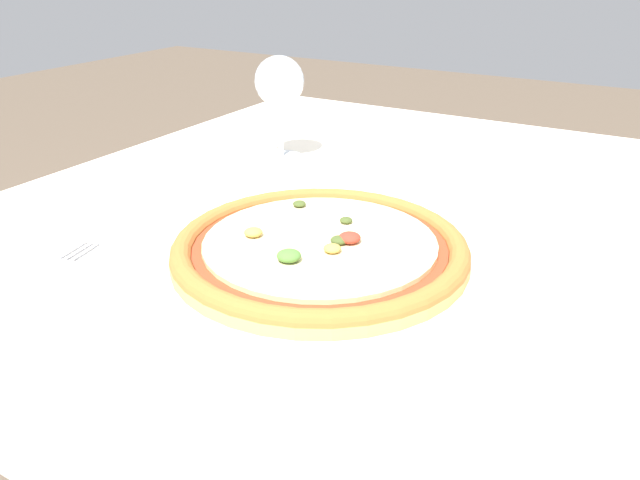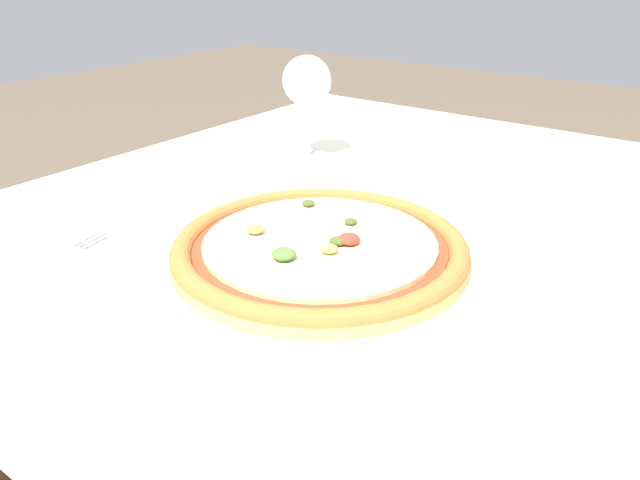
{
  "view_description": "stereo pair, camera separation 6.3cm",
  "coord_description": "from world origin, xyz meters",
  "px_view_note": "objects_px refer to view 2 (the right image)",
  "views": [
    {
      "loc": [
        0.21,
        -0.66,
        1.03
      ],
      "look_at": [
        -0.08,
        -0.17,
        0.77
      ],
      "focal_mm": 35.0,
      "sensor_mm": 36.0,
      "label": 1
    },
    {
      "loc": [
        0.26,
        -0.63,
        1.03
      ],
      "look_at": [
        -0.08,
        -0.17,
        0.77
      ],
      "focal_mm": 35.0,
      "sensor_mm": 36.0,
      "label": 2
    }
  ],
  "objects_px": {
    "dining_table": "(454,299)",
    "wine_glass_far_left": "(307,84)",
    "pizza_plate": "(320,251)",
    "fork": "(55,263)"
  },
  "relations": [
    {
      "from": "pizza_plate",
      "to": "wine_glass_far_left",
      "type": "distance_m",
      "value": 0.38
    },
    {
      "from": "dining_table",
      "to": "pizza_plate",
      "type": "relative_size",
      "value": 3.36
    },
    {
      "from": "dining_table",
      "to": "wine_glass_far_left",
      "type": "distance_m",
      "value": 0.39
    },
    {
      "from": "dining_table",
      "to": "fork",
      "type": "height_order",
      "value": "fork"
    },
    {
      "from": "fork",
      "to": "pizza_plate",
      "type": "bearing_deg",
      "value": 35.75
    },
    {
      "from": "pizza_plate",
      "to": "dining_table",
      "type": "bearing_deg",
      "value": 65.23
    },
    {
      "from": "dining_table",
      "to": "pizza_plate",
      "type": "height_order",
      "value": "pizza_plate"
    },
    {
      "from": "pizza_plate",
      "to": "fork",
      "type": "xyz_separation_m",
      "value": [
        -0.22,
        -0.16,
        -0.01
      ]
    },
    {
      "from": "pizza_plate",
      "to": "fork",
      "type": "distance_m",
      "value": 0.27
    },
    {
      "from": "dining_table",
      "to": "pizza_plate",
      "type": "bearing_deg",
      "value": -114.77
    }
  ]
}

